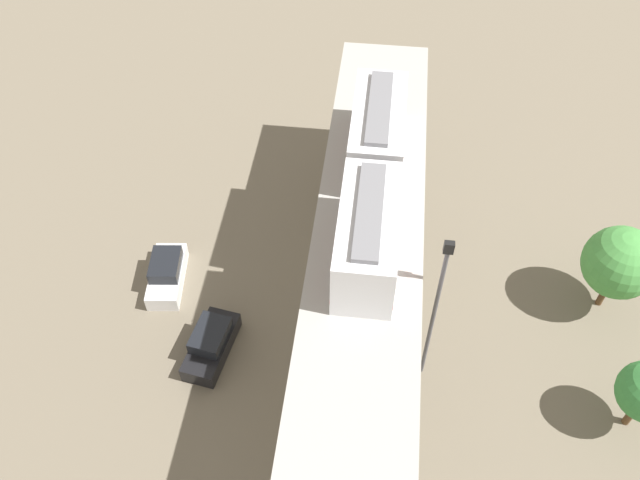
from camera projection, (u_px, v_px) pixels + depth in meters
name	position (u px, v px, depth m)	size (l,w,h in m)	color
ground_plane	(363.00, 300.00, 38.17)	(120.00, 120.00, 0.00)	#706654
viaduct	(368.00, 233.00, 33.80)	(5.20, 28.00, 7.69)	#A8A59E
train	(373.00, 180.00, 31.35)	(2.64, 13.55, 3.24)	silver
parked_car_white	(167.00, 273.00, 38.49)	(2.26, 4.38, 1.76)	white
parked_car_black	(211.00, 343.00, 35.39)	(2.46, 4.44, 1.76)	black
tree_near_viaduct	(620.00, 263.00, 35.26)	(3.95, 3.95, 5.64)	brown
signal_post	(435.00, 308.00, 30.91)	(0.44, 0.28, 10.29)	#4C4C51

